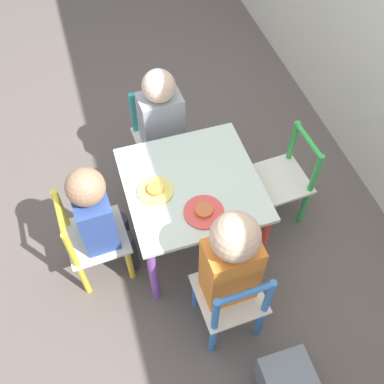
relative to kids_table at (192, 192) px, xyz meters
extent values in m
plane|color=#5B514C|center=(0.00, 0.00, -0.38)|extent=(6.00, 6.00, 0.00)
cube|color=silver|center=(0.00, 0.00, 0.06)|extent=(0.57, 0.57, 0.02)
cylinder|color=#E5599E|center=(-0.25, -0.25, -0.17)|extent=(0.04, 0.04, 0.43)
cylinder|color=#8E51BC|center=(0.25, -0.25, -0.17)|extent=(0.04, 0.04, 0.43)
cylinder|color=orange|center=(-0.25, 0.25, -0.17)|extent=(0.04, 0.04, 0.43)
cylinder|color=#DB3D38|center=(0.25, 0.25, -0.17)|extent=(0.04, 0.04, 0.43)
cube|color=silver|center=(0.02, -0.45, -0.12)|extent=(0.27, 0.27, 0.02)
cylinder|color=yellow|center=(0.12, -0.33, -0.26)|extent=(0.03, 0.03, 0.26)
cylinder|color=yellow|center=(-0.09, -0.35, -0.26)|extent=(0.03, 0.03, 0.26)
cylinder|color=yellow|center=(0.13, -0.55, -0.26)|extent=(0.03, 0.03, 0.26)
cylinder|color=yellow|center=(-0.08, -0.56, -0.26)|extent=(0.03, 0.03, 0.26)
cylinder|color=yellow|center=(0.13, -0.55, 0.00)|extent=(0.03, 0.03, 0.26)
cylinder|color=yellow|center=(-0.08, -0.56, 0.00)|extent=(0.03, 0.03, 0.26)
cylinder|color=yellow|center=(0.03, -0.55, 0.12)|extent=(0.21, 0.04, 0.02)
cube|color=silver|center=(0.45, 0.02, -0.12)|extent=(0.27, 0.27, 0.02)
cylinder|color=#387AD1|center=(0.34, 0.12, -0.26)|extent=(0.03, 0.03, 0.26)
cylinder|color=#387AD1|center=(0.34, -0.09, -0.26)|extent=(0.03, 0.03, 0.26)
cylinder|color=#387AD1|center=(0.55, 0.13, -0.26)|extent=(0.03, 0.03, 0.26)
cylinder|color=#387AD1|center=(0.56, -0.08, -0.26)|extent=(0.03, 0.03, 0.26)
cylinder|color=#387AD1|center=(0.55, 0.13, 0.00)|extent=(0.03, 0.03, 0.26)
cylinder|color=#387AD1|center=(0.56, -0.08, 0.00)|extent=(0.03, 0.03, 0.26)
cylinder|color=#387AD1|center=(0.55, 0.02, 0.12)|extent=(0.03, 0.21, 0.02)
cube|color=silver|center=(-0.45, -0.02, -0.12)|extent=(0.27, 0.27, 0.02)
cylinder|color=teal|center=(-0.33, -0.12, -0.26)|extent=(0.03, 0.03, 0.26)
cylinder|color=teal|center=(-0.35, 0.09, -0.26)|extent=(0.03, 0.03, 0.26)
cylinder|color=teal|center=(-0.55, -0.14, -0.26)|extent=(0.03, 0.03, 0.26)
cylinder|color=teal|center=(-0.56, 0.08, -0.26)|extent=(0.03, 0.03, 0.26)
cylinder|color=teal|center=(-0.55, -0.14, 0.00)|extent=(0.03, 0.03, 0.26)
cylinder|color=teal|center=(-0.56, 0.08, 0.00)|extent=(0.03, 0.03, 0.26)
cylinder|color=teal|center=(-0.55, -0.03, 0.12)|extent=(0.04, 0.21, 0.02)
cube|color=silver|center=(-0.03, 0.45, -0.12)|extent=(0.28, 0.28, 0.02)
cylinder|color=green|center=(-0.13, 0.33, -0.26)|extent=(0.03, 0.03, 0.26)
cylinder|color=green|center=(0.08, 0.35, -0.26)|extent=(0.03, 0.03, 0.26)
cylinder|color=green|center=(-0.14, 0.55, -0.26)|extent=(0.03, 0.03, 0.26)
cylinder|color=green|center=(0.07, 0.56, -0.26)|extent=(0.03, 0.03, 0.26)
cylinder|color=green|center=(-0.14, 0.55, 0.00)|extent=(0.03, 0.03, 0.26)
cylinder|color=green|center=(0.07, 0.56, 0.00)|extent=(0.03, 0.03, 0.26)
cylinder|color=green|center=(-0.03, 0.55, 0.12)|extent=(0.21, 0.04, 0.02)
cylinder|color=#38383D|center=(0.07, -0.32, -0.25)|extent=(0.07, 0.07, 0.27)
cylinder|color=#38383D|center=(-0.03, -0.33, -0.25)|extent=(0.07, 0.07, 0.27)
cube|color=#2D478E|center=(0.02, -0.43, 0.03)|extent=(0.21, 0.15, 0.28)
sphere|color=#A37556|center=(0.02, -0.43, 0.24)|extent=(0.15, 0.15, 0.15)
cylinder|color=#4C608E|center=(0.32, 0.06, -0.25)|extent=(0.07, 0.07, 0.27)
cylinder|color=#4C608E|center=(0.33, -0.04, -0.25)|extent=(0.07, 0.07, 0.27)
cube|color=orange|center=(0.43, 0.02, 0.06)|extent=(0.15, 0.21, 0.34)
sphere|color=#DBB293|center=(0.43, 0.02, 0.30)|extent=(0.17, 0.17, 0.17)
cylinder|color=#7A6B5B|center=(-0.32, -0.07, -0.25)|extent=(0.07, 0.07, 0.27)
cylinder|color=#7A6B5B|center=(-0.33, 0.03, -0.25)|extent=(0.07, 0.07, 0.27)
cube|color=#999EA8|center=(-0.43, -0.02, 0.04)|extent=(0.15, 0.21, 0.30)
sphere|color=beige|center=(-0.43, -0.02, 0.25)|extent=(0.15, 0.15, 0.15)
cylinder|color=#EADB66|center=(0.00, -0.16, 0.07)|extent=(0.15, 0.15, 0.01)
cylinder|color=#D6843D|center=(0.00, -0.16, 0.09)|extent=(0.07, 0.07, 0.02)
cylinder|color=#E54C47|center=(0.16, 0.00, 0.07)|extent=(0.16, 0.16, 0.01)
cylinder|color=#CC6633|center=(0.16, 0.00, 0.09)|extent=(0.07, 0.07, 0.02)
camera|label=1|loc=(1.10, -0.34, 1.59)|focal=42.00mm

